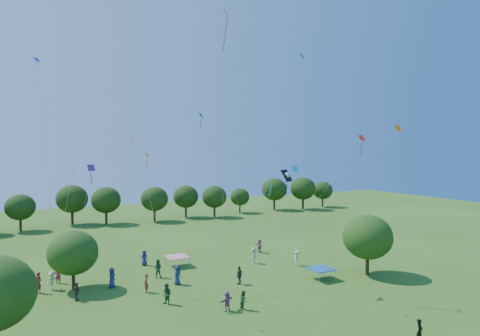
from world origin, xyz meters
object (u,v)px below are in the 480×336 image
at_px(near_tree_east, 368,237).
at_px(tent_red_stripe, 177,257).
at_px(tent_blue, 321,269).
at_px(man_in_black, 420,331).
at_px(near_tree_north, 73,253).
at_px(pirate_kite, 287,177).
at_px(red_high_kite, 225,59).

height_order(near_tree_east, tent_red_stripe, near_tree_east).
relative_size(tent_red_stripe, tent_blue, 1.00).
relative_size(near_tree_east, tent_blue, 2.76).
relative_size(tent_blue, man_in_black, 1.35).
distance_m(near_tree_north, man_in_black, 28.90).
height_order(near_tree_north, man_in_black, near_tree_north).
bearing_deg(tent_blue, pirate_kite, -169.76).
bearing_deg(tent_blue, man_in_black, -102.24).
bearing_deg(pirate_kite, red_high_kite, 144.17).
height_order(man_in_black, red_high_kite, red_high_kite).
bearing_deg(tent_red_stripe, man_in_black, -72.66).
height_order(near_tree_north, tent_red_stripe, near_tree_north).
xyz_separation_m(tent_red_stripe, tent_blue, (10.74, -10.85, 0.00)).
distance_m(tent_red_stripe, tent_blue, 15.26).
bearing_deg(pirate_kite, tent_red_stripe, 117.97).
xyz_separation_m(near_tree_north, tent_red_stripe, (10.81, 2.70, -2.28)).
height_order(man_in_black, pirate_kite, pirate_kite).
bearing_deg(red_high_kite, tent_red_stripe, 101.06).
xyz_separation_m(man_in_black, pirate_kite, (-1.53, 13.07, 9.36)).
bearing_deg(pirate_kite, near_tree_east, -0.82).
distance_m(tent_red_stripe, red_high_kite, 21.43).
bearing_deg(red_high_kite, tent_blue, -15.20).
bearing_deg(man_in_black, tent_red_stripe, 81.70).
bearing_deg(near_tree_east, pirate_kite, 179.18).
relative_size(near_tree_north, tent_blue, 2.42).
xyz_separation_m(tent_blue, red_high_kite, (-9.10, 2.47, 19.66)).
bearing_deg(tent_red_stripe, pirate_kite, -62.03).
distance_m(near_tree_east, tent_blue, 5.90).
xyz_separation_m(pirate_kite, red_high_kite, (-4.56, 3.29, 10.53)).
bearing_deg(tent_red_stripe, near_tree_east, -36.70).
bearing_deg(man_in_black, near_tree_north, 104.42).
bearing_deg(red_high_kite, pirate_kite, -35.83).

